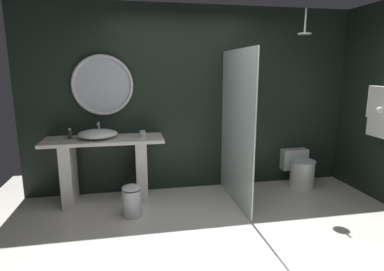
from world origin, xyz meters
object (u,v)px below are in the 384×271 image
Objects in this scene: tumbler_cup at (142,134)px; round_wall_mirror at (103,85)px; toilet at (299,169)px; soap_dispenser at (70,134)px; rain_shower_head at (305,31)px; hanging_bathrobe at (384,110)px; vessel_sink at (98,134)px; waste_bin at (132,200)px.

tumbler_cup is 0.11× the size of round_wall_mirror.
soap_dispenser is at bearing -179.90° from toilet.
soap_dispenser is 3.29m from rain_shower_head.
round_wall_mirror reaches higher than hanging_bathrobe.
hanging_bathrobe is (3.91, -0.75, 0.31)m from soap_dispenser.
vessel_sink is at bearing 175.73° from tumbler_cup.
round_wall_mirror is 1.57m from waste_bin.
rain_shower_head is 1.42m from hanging_bathrobe.
soap_dispenser is 0.36× the size of waste_bin.
rain_shower_head reaches higher than hanging_bathrobe.
toilet is at bearing 131.04° from hanging_bathrobe.
round_wall_mirror is at bearing 26.55° from soap_dispenser.
toilet is (-0.66, 0.76, -0.97)m from hanging_bathrobe.
toilet is 1.43× the size of waste_bin.
toilet is (0.23, 0.28, -1.96)m from rain_shower_head.
tumbler_cup is 0.66× the size of soap_dispenser.
waste_bin is at bearing 176.57° from hanging_bathrobe.
vessel_sink reaches higher than waste_bin.
vessel_sink is 1.52× the size of rain_shower_head.
vessel_sink is 1.28× the size of waste_bin.
soap_dispenser is 0.20× the size of hanging_bathrobe.
tumbler_cup is 0.13× the size of hanging_bathrobe.
tumbler_cup is 0.85m from round_wall_mirror.
tumbler_cup is at bearing -4.27° from vessel_sink.
waste_bin is (-2.27, -0.29, -2.02)m from rain_shower_head.
tumbler_cup is at bearing 167.53° from hanging_bathrobe.
toilet is (2.82, -0.20, -1.27)m from round_wall_mirror.
toilet is (3.24, 0.01, -0.66)m from soap_dispenser.
tumbler_cup is 0.28× the size of rain_shower_head.
hanging_bathrobe is at bearing -28.16° from rain_shower_head.
rain_shower_head reaches higher than toilet.
soap_dispenser is 0.25× the size of toilet.
tumbler_cup is 2.42m from toilet.
hanging_bathrobe is 1.26× the size of toilet.
hanging_bathrobe is at bearing -11.20° from vessel_sink.
toilet is at bearing 50.39° from rain_shower_head.
soap_dispenser is 0.43× the size of rain_shower_head.
hanging_bathrobe is (3.56, -0.70, 0.31)m from vessel_sink.
round_wall_mirror is 3.10m from toilet.
soap_dispenser is (-0.35, 0.05, 0.00)m from vessel_sink.
rain_shower_head is at bearing 7.27° from waste_bin.
round_wall_mirror reaches higher than soap_dispenser.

